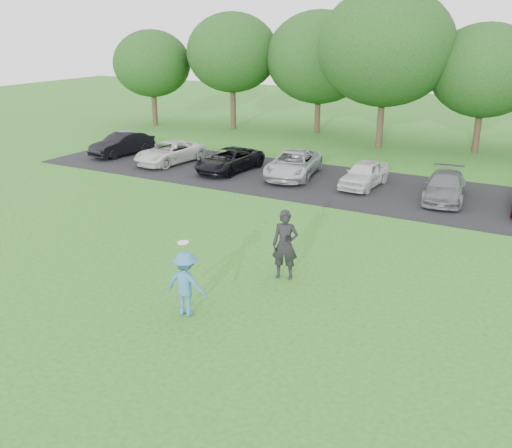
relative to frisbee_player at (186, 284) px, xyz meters
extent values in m
plane|color=#23651C|center=(0.06, -0.14, -0.82)|extent=(100.00, 100.00, 0.00)
cube|color=black|center=(0.06, 12.86, -0.80)|extent=(32.00, 6.50, 0.03)
imported|color=teal|center=(0.00, 0.00, 0.00)|extent=(1.09, 0.67, 1.63)
cylinder|color=white|center=(-0.04, 0.02, 1.04)|extent=(0.27, 0.27, 0.05)
imported|color=black|center=(1.14, 3.05, 0.16)|extent=(0.82, 0.65, 1.96)
cube|color=black|center=(1.32, 2.87, 0.45)|extent=(0.16, 0.14, 0.10)
imported|color=black|center=(-13.35, 12.87, -0.19)|extent=(1.83, 3.77, 1.19)
imported|color=silver|center=(-9.99, 12.58, -0.24)|extent=(2.32, 4.10, 1.08)
imported|color=black|center=(-6.49, 12.62, -0.25)|extent=(2.14, 4.02, 1.07)
imported|color=#B1B3B8|center=(-3.39, 13.14, -0.20)|extent=(2.64, 4.48, 1.17)
imported|color=silver|center=(0.03, 13.06, -0.23)|extent=(1.50, 3.32, 1.11)
imported|color=slate|center=(3.46, 12.78, -0.25)|extent=(1.97, 3.86, 1.07)
cylinder|color=#38281C|center=(-17.94, 21.46, 0.28)|extent=(0.36, 0.36, 2.20)
ellipsoid|color=#214C19|center=(-17.94, 21.46, 3.33)|extent=(5.20, 5.20, 4.42)
cylinder|color=#38281C|center=(-12.44, 22.86, 0.53)|extent=(0.36, 0.36, 2.70)
ellipsoid|color=#214C19|center=(-12.44, 22.86, 4.11)|extent=(5.94, 5.94, 5.05)
cylinder|color=#38281C|center=(-6.94, 24.26, 0.28)|extent=(0.36, 0.36, 2.20)
ellipsoid|color=#214C19|center=(-6.94, 24.26, 3.89)|extent=(6.68, 6.68, 5.68)
cylinder|color=#38281C|center=(-1.94, 21.46, 0.53)|extent=(0.36, 0.36, 2.70)
ellipsoid|color=#214C19|center=(-1.94, 21.46, 4.67)|extent=(7.42, 7.42, 6.31)
cylinder|color=#38281C|center=(3.06, 22.86, 0.28)|extent=(0.36, 0.36, 2.20)
ellipsoid|color=#214C19|center=(3.06, 22.86, 3.54)|extent=(5.76, 5.76, 4.90)
camera|label=1|loc=(7.44, -10.02, 5.86)|focal=40.00mm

